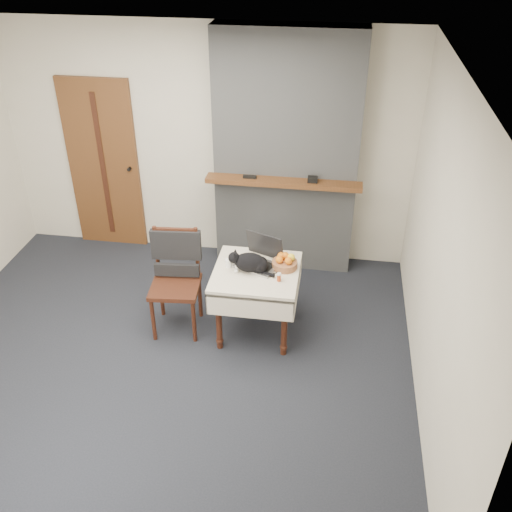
{
  "coord_description": "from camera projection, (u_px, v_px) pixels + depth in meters",
  "views": [
    {
      "loc": [
        1.43,
        -3.76,
        3.58
      ],
      "look_at": [
        0.79,
        0.49,
        0.89
      ],
      "focal_mm": 40.0,
      "sensor_mm": 36.0,
      "label": 1
    }
  ],
  "objects": [
    {
      "name": "laptop",
      "position": [
        260.0,
        257.0,
        5.27
      ],
      "size": [
        0.47,
        0.44,
        0.28
      ],
      "rotation": [
        0.0,
        0.0,
        -0.38
      ],
      "color": "#B7B7BC",
      "rests_on": "side_table"
    },
    {
      "name": "cat",
      "position": [
        251.0,
        263.0,
        5.15
      ],
      "size": [
        0.44,
        0.19,
        0.21
      ],
      "rotation": [
        0.0,
        0.0,
        0.07
      ],
      "color": "black",
      "rests_on": "side_table"
    },
    {
      "name": "fruit_basket",
      "position": [
        285.0,
        262.0,
        5.23
      ],
      "size": [
        0.23,
        0.23,
        0.13
      ],
      "color": "#975E3D",
      "rests_on": "side_table"
    },
    {
      "name": "desk_clutter",
      "position": [
        273.0,
        270.0,
        5.21
      ],
      "size": [
        0.14,
        0.05,
        0.01
      ],
      "primitive_type": "cube",
      "rotation": [
        0.0,
        0.0,
        0.25
      ],
      "color": "black",
      "rests_on": "side_table"
    },
    {
      "name": "ground",
      "position": [
        163.0,
        359.0,
        5.23
      ],
      "size": [
        4.5,
        4.5,
        0.0
      ],
      "primitive_type": "plane",
      "color": "black",
      "rests_on": "ground"
    },
    {
      "name": "chimney",
      "position": [
        286.0,
        156.0,
        5.97
      ],
      "size": [
        1.62,
        0.48,
        2.6
      ],
      "color": "gray",
      "rests_on": "ground"
    },
    {
      "name": "chair",
      "position": [
        176.0,
        266.0,
        5.36
      ],
      "size": [
        0.5,
        0.49,
        1.02
      ],
      "rotation": [
        0.0,
        0.0,
        0.09
      ],
      "color": "#3E2111",
      "rests_on": "ground"
    },
    {
      "name": "pill_bottle",
      "position": [
        279.0,
        277.0,
        5.04
      ],
      "size": [
        0.04,
        0.04,
        0.08
      ],
      "color": "#9E3713",
      "rests_on": "side_table"
    },
    {
      "name": "door",
      "position": [
        104.0,
        166.0,
        6.5
      ],
      "size": [
        0.82,
        0.1,
        2.0
      ],
      "color": "brown",
      "rests_on": "ground"
    },
    {
      "name": "room_shell",
      "position": [
        161.0,
        160.0,
        4.68
      ],
      "size": [
        4.52,
        4.01,
        2.61
      ],
      "color": "beige",
      "rests_on": "ground"
    },
    {
      "name": "side_table",
      "position": [
        256.0,
        281.0,
        5.27
      ],
      "size": [
        0.78,
        0.78,
        0.7
      ],
      "color": "#3E2111",
      "rests_on": "ground"
    },
    {
      "name": "cream_jar",
      "position": [
        229.0,
        263.0,
        5.25
      ],
      "size": [
        0.07,
        0.07,
        0.07
      ],
      "primitive_type": "cylinder",
      "color": "white",
      "rests_on": "side_table"
    }
  ]
}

